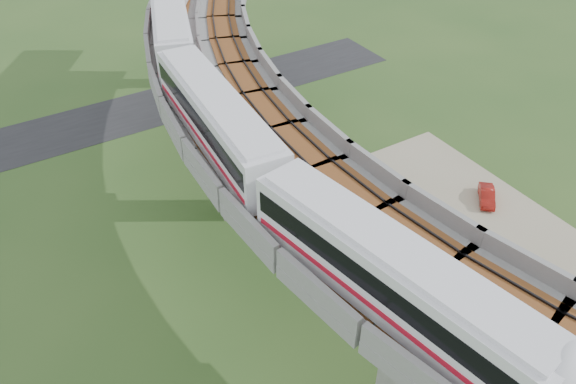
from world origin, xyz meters
name	(u,v)px	position (x,y,z in m)	size (l,w,h in m)	color
ground	(289,297)	(0.00, 0.00, 0.00)	(160.00, 160.00, 0.00)	#2E4F1F
dirt_lot	(457,241)	(14.00, -2.00, 0.02)	(18.00, 26.00, 0.04)	gray
asphalt_road	(140,111)	(0.00, 30.00, 0.01)	(60.00, 8.00, 0.03)	#232326
viaduct	(342,175)	(3.84, 0.00, 9.05)	(19.58, 73.98, 11.40)	#99968E
metro_train	(222,65)	(1.47, 11.53, 12.31)	(17.32, 60.13, 3.64)	silver
fence	(399,239)	(9.75, 0.00, 0.75)	(3.87, 38.73, 1.50)	#2D382D
tree_0	(269,100)	(10.98, 21.77, 1.99)	(2.81, 2.81, 3.18)	#382314
tree_1	(274,125)	(8.54, 16.62, 2.48)	(2.43, 2.43, 3.52)	#382314
tree_2	(298,152)	(8.53, 12.38, 1.93)	(2.31, 2.31, 2.91)	#382314
tree_3	(326,204)	(6.72, 5.44, 1.66)	(2.51, 2.51, 2.73)	#382314
tree_4	(362,237)	(6.28, 0.27, 2.40)	(2.82, 2.82, 3.61)	#382314
tree_5	(422,294)	(6.40, -5.95, 2.22)	(2.25, 2.25, 3.19)	#382314
tree_6	(535,358)	(8.68, -12.97, 2.17)	(1.87, 1.87, 2.97)	#382314
car_white	(571,319)	(14.53, -11.66, 0.55)	(1.21, 3.00, 1.02)	silver
car_red	(487,196)	(19.59, 0.34, 0.58)	(1.14, 3.27, 1.08)	maroon
car_dark	(406,234)	(10.63, 0.23, 0.67)	(1.77, 4.35, 1.26)	black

